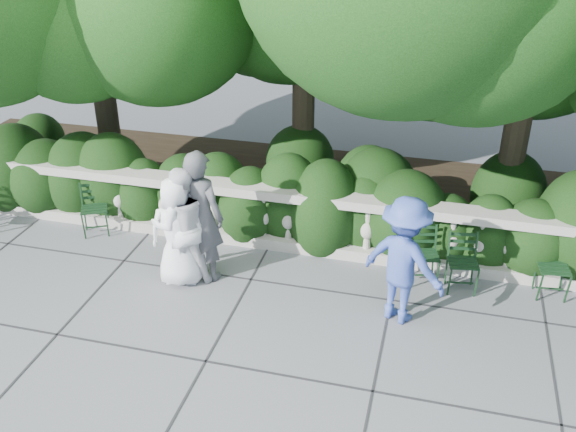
% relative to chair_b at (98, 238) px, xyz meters
% --- Properties ---
extents(ground, '(90.00, 90.00, 0.00)m').
position_rel_chair_b_xyz_m(ground, '(3.23, -1.33, 0.00)').
color(ground, '#55565D').
rests_on(ground, ground).
extents(balustrade, '(12.00, 0.44, 1.00)m').
position_rel_chair_b_xyz_m(balustrade, '(3.23, 0.47, 0.49)').
color(balustrade, '#9E998E').
rests_on(balustrade, ground).
extents(shrub_hedge, '(15.00, 2.60, 1.70)m').
position_rel_chair_b_xyz_m(shrub_hedge, '(3.23, 1.67, 0.00)').
color(shrub_hedge, black).
rests_on(shrub_hedge, ground).
extents(chair_b, '(0.61, 0.63, 0.84)m').
position_rel_chair_b_xyz_m(chair_b, '(0.00, 0.00, 0.00)').
color(chair_b, black).
rests_on(chair_b, ground).
extents(chair_d, '(0.51, 0.54, 0.84)m').
position_rel_chair_b_xyz_m(chair_d, '(5.65, -0.18, 0.00)').
color(chair_d, black).
rests_on(chair_d, ground).
extents(chair_e, '(0.49, 0.53, 0.84)m').
position_rel_chair_b_xyz_m(chair_e, '(6.84, -0.02, 0.00)').
color(chair_e, black).
rests_on(chair_e, ground).
extents(chair_f, '(0.54, 0.57, 0.84)m').
position_rel_chair_b_xyz_m(chair_f, '(5.13, -0.12, 0.00)').
color(chair_f, black).
rests_on(chair_f, ground).
extents(person_businessman, '(0.88, 0.67, 1.61)m').
position_rel_chair_b_xyz_m(person_businessman, '(1.79, -0.80, 0.80)').
color(person_businessman, white).
rests_on(person_businessman, ground).
extents(person_woman_grey, '(0.78, 0.58, 1.94)m').
position_rel_chair_b_xyz_m(person_woman_grey, '(2.05, -0.59, 0.97)').
color(person_woman_grey, '#45464B').
rests_on(person_woman_grey, ground).
extents(person_casual_man, '(1.03, 0.93, 1.72)m').
position_rel_chair_b_xyz_m(person_casual_man, '(1.82, -0.72, 0.86)').
color(person_casual_man, white).
rests_on(person_casual_man, ground).
extents(person_older_blue, '(1.28, 1.05, 1.73)m').
position_rel_chair_b_xyz_m(person_older_blue, '(4.87, -0.87, 0.86)').
color(person_older_blue, '#384EA8').
rests_on(person_older_blue, ground).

